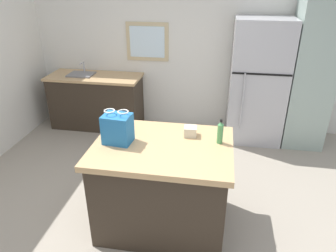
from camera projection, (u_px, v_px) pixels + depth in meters
name	position (u px, v px, depth m)	size (l,w,h in m)	color
ground	(154.00, 225.00, 3.27)	(6.18, 6.18, 0.00)	#9E9384
back_wall	(185.00, 44.00, 4.96)	(5.01, 0.13, 2.70)	silver
kitchen_island	(163.00, 185.00, 3.12)	(1.30, 0.98, 0.93)	#33281E
refrigerator	(258.00, 82.00, 4.62)	(0.81, 0.68, 1.83)	#B7B7BC
tall_cabinet	(311.00, 73.00, 4.44)	(0.58, 0.61, 2.18)	#9EB2A8
sink_counter	(96.00, 101.00, 5.24)	(1.50, 0.63, 1.07)	#33281E
shopping_bag	(118.00, 128.00, 2.91)	(0.27, 0.22, 0.32)	#236BAD
small_box	(190.00, 131.00, 3.06)	(0.12, 0.12, 0.09)	beige
bottle	(220.00, 132.00, 2.90)	(0.06, 0.06, 0.24)	#4C9956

